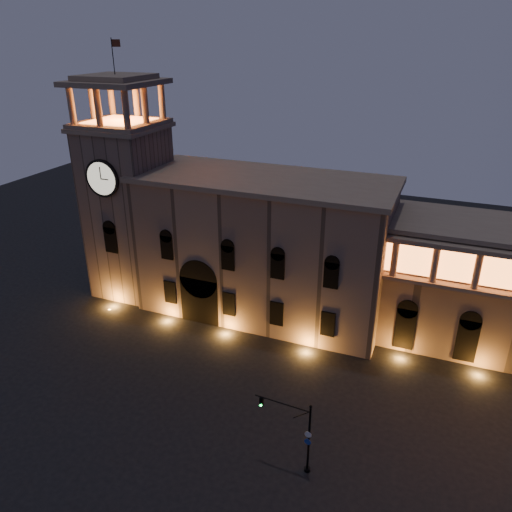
# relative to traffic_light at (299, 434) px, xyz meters

# --- Properties ---
(ground) EXTENTS (160.00, 160.00, 0.00)m
(ground) POSITION_rel_traffic_light_xyz_m (-9.98, 1.16, -3.59)
(ground) COLOR black
(ground) RESTS_ON ground
(government_building) EXTENTS (30.80, 12.80, 17.60)m
(government_building) POSITION_rel_traffic_light_xyz_m (-12.06, 23.09, 5.18)
(government_building) COLOR #7D6452
(government_building) RESTS_ON ground
(clock_tower) EXTENTS (9.80, 9.80, 32.40)m
(clock_tower) POSITION_rel_traffic_light_xyz_m (-30.48, 22.14, 8.91)
(clock_tower) COLOR #7D6452
(clock_tower) RESTS_ON ground
(traffic_light) EXTENTS (4.98, 0.66, 6.83)m
(traffic_light) POSITION_rel_traffic_light_xyz_m (0.00, 0.00, 0.00)
(traffic_light) COLOR black
(traffic_light) RESTS_ON ground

